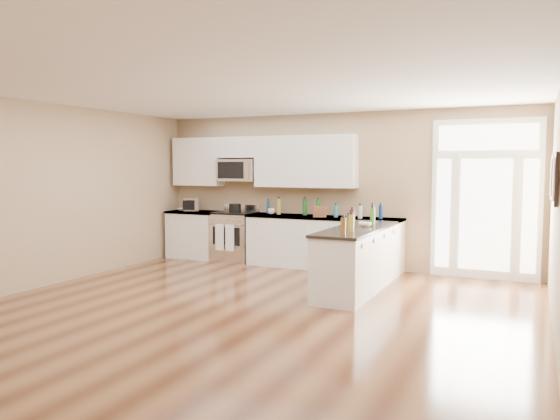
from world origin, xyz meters
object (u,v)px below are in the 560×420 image
(peninsula_cabinet, at_px, (357,261))
(stockpot, at_px, (235,208))
(toaster_oven, at_px, (192,205))
(kitchen_range, at_px, (235,236))

(peninsula_cabinet, xyz_separation_m, stockpot, (-2.87, 1.41, 0.61))
(stockpot, bearing_deg, toaster_oven, 179.86)
(peninsula_cabinet, relative_size, toaster_oven, 7.64)
(kitchen_range, height_order, toaster_oven, toaster_oven)
(kitchen_range, height_order, stockpot, stockpot)
(peninsula_cabinet, distance_m, toaster_oven, 4.15)
(stockpot, relative_size, toaster_oven, 0.78)
(kitchen_range, xyz_separation_m, toaster_oven, (-0.95, -0.03, 0.59))
(toaster_oven, bearing_deg, peninsula_cabinet, -40.03)
(kitchen_range, relative_size, stockpot, 4.57)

